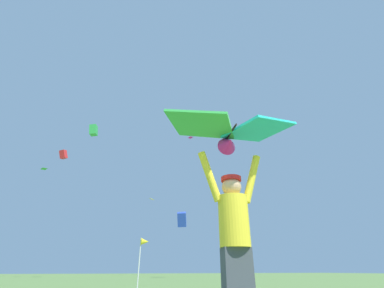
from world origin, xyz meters
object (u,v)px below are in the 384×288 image
Objects in this scene: distant_kite_magenta_low_right at (190,137)px; distant_kite_red_far_center at (63,154)px; distant_kite_yellow_low_left at (152,199)px; marker_flag at (144,245)px; held_stunt_kite at (230,132)px; distant_kite_green_mid_left at (44,169)px; kite_flyer_person at (235,236)px; distant_kite_green_high_right at (94,130)px; distant_kite_blue_high_left at (182,219)px.

distant_kite_red_far_center is (-16.20, -6.34, -7.88)m from distant_kite_magenta_low_right.
distant_kite_yellow_low_left is 25.75m from marker_flag.
distant_kite_green_mid_left is at bearing 103.62° from held_stunt_kite.
distant_kite_green_mid_left is at bearing 115.22° from distant_kite_red_far_center.
kite_flyer_person is 1.13× the size of held_stunt_kite.
held_stunt_kite is at bearing -78.75° from distant_kite_red_far_center.
held_stunt_kite is 7.28m from marker_flag.
distant_kite_magenta_low_right is at bearing 4.05° from distant_kite_yellow_low_left.
distant_kite_red_far_center is at bearing -150.94° from distant_kite_yellow_low_left.
distant_kite_blue_high_left is (9.07, -0.92, -8.22)m from distant_kite_green_high_right.
distant_kite_red_far_center reaches higher than held_stunt_kite.
held_stunt_kite is 25.08m from distant_kite_green_high_right.
distant_kite_magenta_low_right is 0.78× the size of distant_kite_green_high_right.
held_stunt_kite is at bearing -83.67° from distant_kite_green_high_right.
distant_kite_green_mid_left is 0.44× the size of marker_flag.
distant_kite_yellow_low_left is at bearing 29.06° from distant_kite_red_far_center.
distant_kite_blue_high_left is (13.88, -8.61, -6.20)m from distant_kite_green_mid_left.
distant_kite_yellow_low_left is (-5.49, -0.39, -10.17)m from distant_kite_magenta_low_right.
distant_kite_green_high_right is at bearing -48.58° from distant_kite_red_far_center.
distant_kite_yellow_low_left is 10.61m from distant_kite_blue_high_left.
marker_flag is (5.44, -18.09, -9.89)m from distant_kite_red_far_center.
distant_kite_green_high_right reaches higher than distant_kite_yellow_low_left.
held_stunt_kite is at bearing -100.29° from distant_kite_yellow_low_left.
held_stunt_kite is at bearing -107.02° from distant_kite_blue_high_left.
distant_kite_green_high_right reaches higher than held_stunt_kite.
distant_kite_green_high_right is 0.76× the size of distant_kite_blue_high_left.
marker_flag is (-10.76, -24.43, -17.77)m from distant_kite_magenta_low_right.
distant_kite_yellow_low_left is at bearing 47.26° from distant_kite_green_high_right.
distant_kite_blue_high_left is (11.62, -3.80, -6.39)m from distant_kite_red_far_center.
distant_kite_magenta_low_right reaches higher than kite_flyer_person.
distant_kite_yellow_low_left is at bearing 95.34° from distant_kite_blue_high_left.
distant_kite_green_mid_left is at bearing 103.67° from kite_flyer_person.
distant_kite_green_mid_left is 20.20m from distant_kite_magenta_low_right.
distant_kite_magenta_low_right reaches higher than marker_flag.
distant_kite_blue_high_left is at bearing -31.81° from distant_kite_green_mid_left.
distant_kite_magenta_low_right reaches higher than held_stunt_kite.
distant_kite_green_mid_left is 13.19m from distant_kite_yellow_low_left.
kite_flyer_person is 1.71× the size of distant_kite_green_high_right.
distant_kite_green_high_right is at bearing -57.99° from distant_kite_green_mid_left.
kite_flyer_person is 2.20× the size of distant_kite_magenta_low_right.
kite_flyer_person is at bearing -76.33° from distant_kite_green_mid_left.
held_stunt_kite is 1.52× the size of distant_kite_green_high_right.
distant_kite_yellow_low_left is (12.97, 1.14, -2.11)m from distant_kite_green_mid_left.
marker_flag is (-6.18, -14.29, -3.50)m from distant_kite_blue_high_left.
distant_kite_red_far_center is at bearing 131.42° from distant_kite_green_high_right.
held_stunt_kite is 37.61m from distant_kite_magenta_low_right.
distant_kite_magenta_low_right is at bearing 21.37° from distant_kite_red_far_center.
distant_kite_green_mid_left is 0.48× the size of distant_kite_blue_high_left.
distant_kite_red_far_center is (2.26, -4.81, 0.18)m from distant_kite_green_mid_left.
distant_kite_green_high_right reaches higher than kite_flyer_person.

